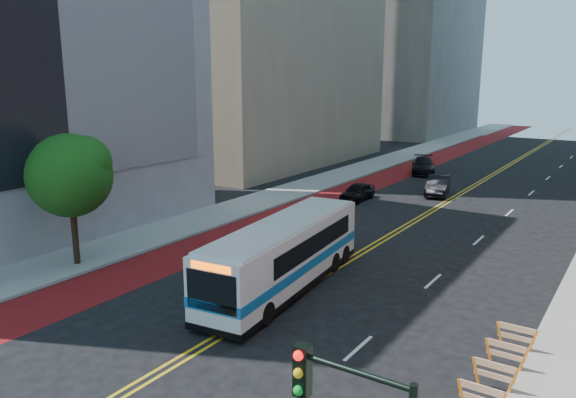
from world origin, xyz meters
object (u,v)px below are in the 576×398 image
Objects in this scene: car_c at (423,166)px; transit_bus at (285,254)px; car_a at (357,192)px; street_tree at (71,172)px; car_b at (438,185)px.

transit_bus is at bearing -101.16° from car_c.
street_tree is at bearing -104.17° from car_a.
car_c is (5.26, 35.90, -4.13)m from street_tree.
car_c reaches higher than car_b.
car_a is 0.74× the size of car_c.
car_b is at bearing -83.67° from car_c.
street_tree is 1.43× the size of car_b.
street_tree reaches higher than car_b.
car_b is at bearing 70.18° from street_tree.
street_tree is 36.52m from car_c.
transit_bus reaches higher than car_a.
car_a is (-5.41, 18.26, -0.98)m from transit_bus.
car_b is at bearing 85.92° from transit_bus.
car_a is 14.28m from car_c.
car_c is at bearing 103.85° from car_b.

